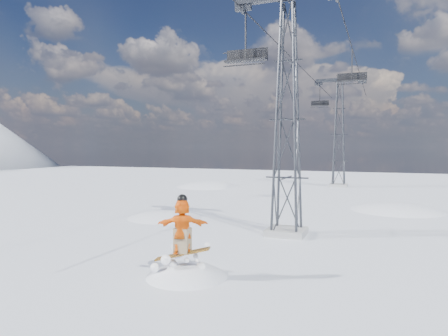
{
  "coord_description": "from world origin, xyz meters",
  "views": [
    {
      "loc": [
        4.94,
        -10.66,
        4.2
      ],
      "look_at": [
        -0.54,
        3.27,
        3.41
      ],
      "focal_mm": 32.0,
      "sensor_mm": 36.0,
      "label": 1
    }
  ],
  "objects_px": {
    "lift_tower_near": "(287,120)",
    "lift_chair_near": "(246,56)",
    "lift_tower_far": "(339,135)",
    "snowboarder_jump": "(187,326)"
  },
  "relations": [
    {
      "from": "lift_tower_near",
      "to": "snowboarder_jump",
      "type": "height_order",
      "value": "lift_tower_near"
    },
    {
      "from": "lift_tower_far",
      "to": "lift_chair_near",
      "type": "xyz_separation_m",
      "value": [
        -2.2,
        -24.56,
        3.25
      ]
    },
    {
      "from": "snowboarder_jump",
      "to": "lift_chair_near",
      "type": "bearing_deg",
      "value": 94.13
    },
    {
      "from": "lift_tower_far",
      "to": "snowboarder_jump",
      "type": "xyz_separation_m",
      "value": [
        -1.64,
        -32.27,
        -7.1
      ]
    },
    {
      "from": "lift_tower_far",
      "to": "snowboarder_jump",
      "type": "relative_size",
      "value": 1.71
    },
    {
      "from": "lift_tower_near",
      "to": "lift_chair_near",
      "type": "height_order",
      "value": "lift_tower_near"
    },
    {
      "from": "lift_tower_near",
      "to": "snowboarder_jump",
      "type": "distance_m",
      "value": 10.29
    },
    {
      "from": "lift_tower_far",
      "to": "lift_chair_near",
      "type": "bearing_deg",
      "value": -95.12
    },
    {
      "from": "lift_tower_near",
      "to": "lift_chair_near",
      "type": "bearing_deg",
      "value": 168.62
    },
    {
      "from": "lift_tower_near",
      "to": "lift_tower_far",
      "type": "bearing_deg",
      "value": 90.0
    }
  ]
}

